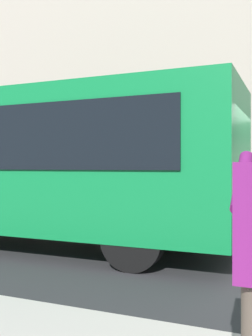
{
  "coord_description": "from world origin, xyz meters",
  "views": [
    {
      "loc": [
        -0.71,
        7.04,
        1.61
      ],
      "look_at": [
        2.24,
        0.14,
        1.57
      ],
      "focal_mm": 42.32,
      "sensor_mm": 36.0,
      "label": 1
    }
  ],
  "objects": [
    {
      "name": "red_bus",
      "position": [
        4.59,
        0.36,
        1.68
      ],
      "size": [
        9.05,
        2.54,
        3.08
      ],
      "color": "#0F7238",
      "rests_on": "ground_plane"
    },
    {
      "name": "ground_plane",
      "position": [
        0.0,
        0.0,
        0.0
      ],
      "size": [
        60.0,
        60.0,
        0.0
      ],
      "primitive_type": "plane",
      "color": "#2B2B2D"
    }
  ]
}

